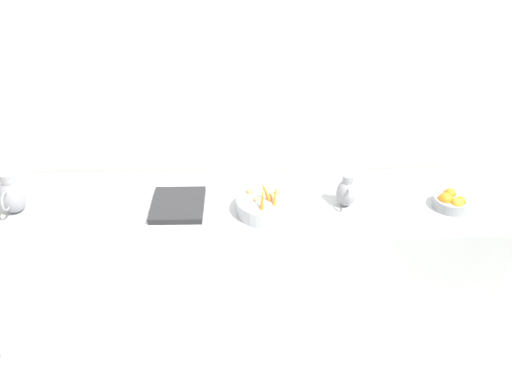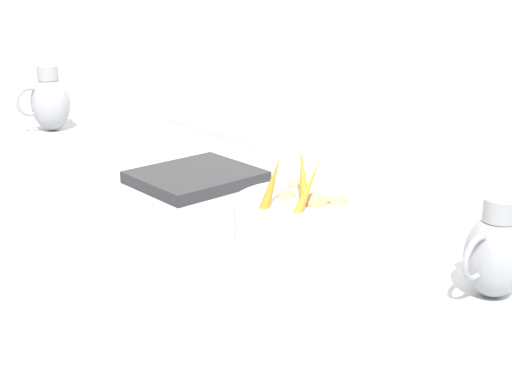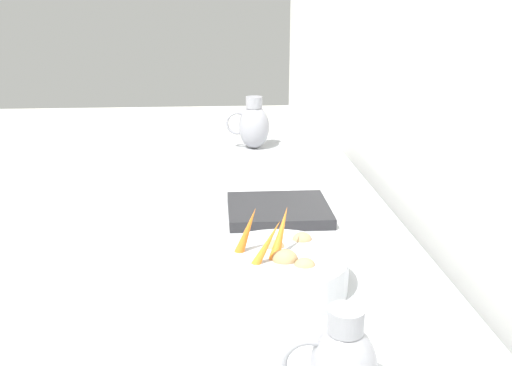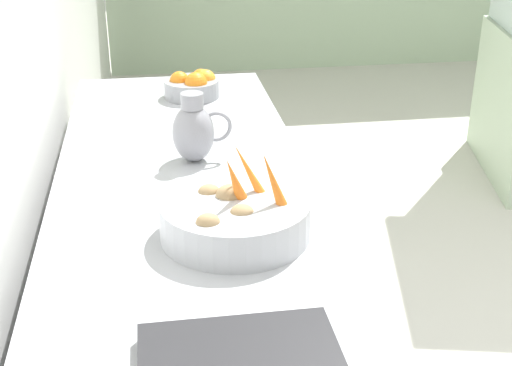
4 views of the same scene
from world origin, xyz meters
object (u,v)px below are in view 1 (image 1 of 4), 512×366
Objects in this scene: orange_bowl at (451,201)px; metal_pitcher_short at (347,192)px; vegetable_colander at (267,205)px; metal_pitcher_tall at (12,195)px.

metal_pitcher_short is (-0.04, -0.60, 0.05)m from orange_bowl.
vegetable_colander is 1.36× the size of metal_pitcher_tall.
vegetable_colander is at bearing -82.73° from metal_pitcher_short.
orange_bowl is at bearing 89.79° from metal_pitcher_tall.
metal_pitcher_tall is at bearing -90.21° from orange_bowl.
metal_pitcher_short is at bearing 97.27° from vegetable_colander.
orange_bowl is 0.99× the size of metal_pitcher_short.
vegetable_colander is at bearing -88.94° from orange_bowl.
metal_pitcher_short is (-0.03, 1.89, -0.02)m from metal_pitcher_tall.
metal_pitcher_tall is 1.25× the size of metal_pitcher_short.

